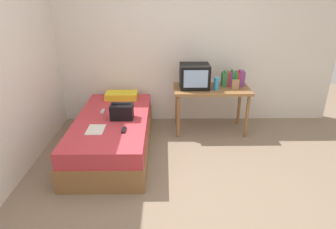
% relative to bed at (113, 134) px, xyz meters
% --- Properties ---
extents(ground_plane, '(8.00, 8.00, 0.00)m').
position_rel_bed_xyz_m(ground_plane, '(0.95, -0.89, -0.24)').
color(ground_plane, '#84705B').
extents(wall_back, '(5.20, 0.10, 2.60)m').
position_rel_bed_xyz_m(wall_back, '(0.95, 1.11, 1.06)').
color(wall_back, silver).
rests_on(wall_back, ground).
extents(bed, '(1.00, 2.00, 0.49)m').
position_rel_bed_xyz_m(bed, '(0.00, 0.00, 0.00)').
color(bed, olive).
rests_on(bed, ground).
extents(desk, '(1.16, 0.60, 0.72)m').
position_rel_bed_xyz_m(desk, '(1.45, 0.60, 0.39)').
color(desk, olive).
rests_on(desk, ground).
extents(tv, '(0.44, 0.39, 0.36)m').
position_rel_bed_xyz_m(tv, '(1.18, 0.62, 0.66)').
color(tv, black).
rests_on(tv, desk).
extents(water_bottle, '(0.08, 0.08, 0.19)m').
position_rel_bed_xyz_m(water_bottle, '(1.50, 0.51, 0.57)').
color(water_bottle, '#3399DB').
rests_on(water_bottle, desk).
extents(book_row, '(0.34, 0.17, 0.24)m').
position_rel_bed_xyz_m(book_row, '(1.79, 0.70, 0.59)').
color(book_row, '#337F47').
rests_on(book_row, desk).
extents(picture_frame, '(0.11, 0.02, 0.15)m').
position_rel_bed_xyz_m(picture_frame, '(1.79, 0.50, 0.55)').
color(picture_frame, '#9E754C').
rests_on(picture_frame, desk).
extents(pillow, '(0.50, 0.29, 0.10)m').
position_rel_bed_xyz_m(pillow, '(0.03, 0.76, 0.30)').
color(pillow, yellow).
rests_on(pillow, bed).
extents(handbag, '(0.30, 0.20, 0.22)m').
position_rel_bed_xyz_m(handbag, '(0.15, -0.03, 0.35)').
color(handbag, black).
rests_on(handbag, bed).
extents(magazine, '(0.21, 0.29, 0.01)m').
position_rel_bed_xyz_m(magazine, '(-0.14, -0.38, 0.25)').
color(magazine, white).
rests_on(magazine, bed).
extents(remote_dark, '(0.04, 0.16, 0.02)m').
position_rel_bed_xyz_m(remote_dark, '(0.22, -0.41, 0.26)').
color(remote_dark, black).
rests_on(remote_dark, bed).
extents(remote_silver, '(0.04, 0.14, 0.02)m').
position_rel_bed_xyz_m(remote_silver, '(-0.16, 0.20, 0.26)').
color(remote_silver, '#B7B7BC').
rests_on(remote_silver, bed).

